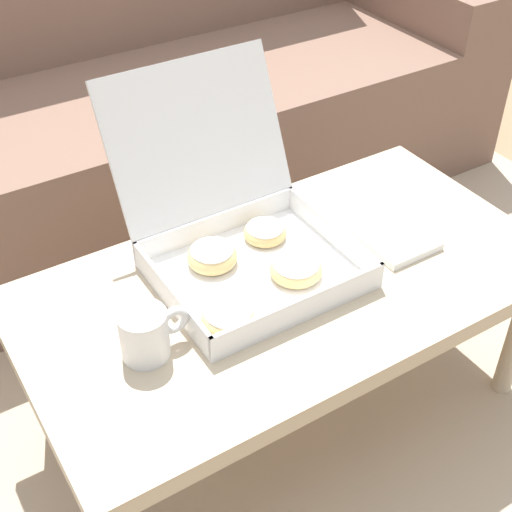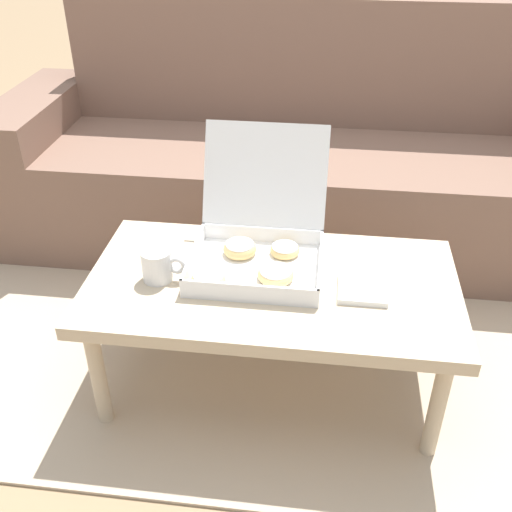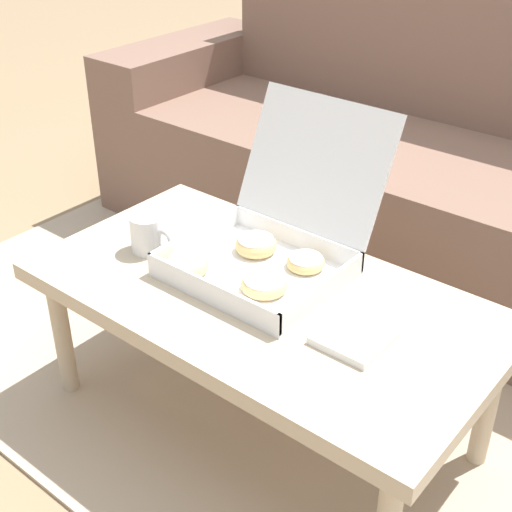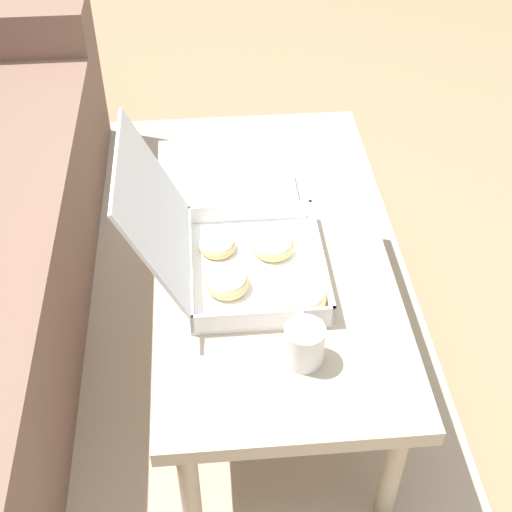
{
  "view_description": "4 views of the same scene",
  "coord_description": "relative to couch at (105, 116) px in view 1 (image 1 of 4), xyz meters",
  "views": [
    {
      "loc": [
        -0.61,
        -1.02,
        1.29
      ],
      "look_at": [
        -0.05,
        -0.12,
        0.44
      ],
      "focal_mm": 50.0,
      "sensor_mm": 36.0,
      "label": 1
    },
    {
      "loc": [
        0.13,
        -1.53,
        1.37
      ],
      "look_at": [
        -0.05,
        -0.12,
        0.44
      ],
      "focal_mm": 42.0,
      "sensor_mm": 36.0,
      "label": 2
    },
    {
      "loc": [
        0.81,
        -1.17,
        1.26
      ],
      "look_at": [
        -0.05,
        -0.12,
        0.44
      ],
      "focal_mm": 50.0,
      "sensor_mm": 36.0,
      "label": 3
    },
    {
      "loc": [
        -1.25,
        -0.02,
        1.55
      ],
      "look_at": [
        -0.05,
        -0.12,
        0.44
      ],
      "focal_mm": 50.0,
      "sensor_mm": 36.0,
      "label": 4
    }
  ],
  "objects": [
    {
      "name": "napkin_stack",
      "position": [
        0.25,
        -0.97,
        0.08
      ],
      "size": [
        0.13,
        0.13,
        0.02
      ],
      "color": "white",
      "rests_on": "coffee_table"
    },
    {
      "name": "pastry_box",
      "position": [
        -0.06,
        -0.85,
        0.13
      ],
      "size": [
        0.37,
        0.44,
        0.34
      ],
      "color": "white",
      "rests_on": "coffee_table"
    },
    {
      "name": "coffee_table",
      "position": [
        0.0,
        -0.95,
        0.03
      ],
      "size": [
        1.04,
        0.56,
        0.39
      ],
      "color": "#C6B293",
      "rests_on": "ground_plane"
    },
    {
      "name": "coffee_mug",
      "position": [
        -0.32,
        -0.98,
        0.12
      ],
      "size": [
        0.13,
        0.08,
        0.09
      ],
      "color": "white",
      "rests_on": "coffee_table"
    },
    {
      "name": "couch",
      "position": [
        0.0,
        0.0,
        0.0
      ],
      "size": [
        2.41,
        0.77,
        0.95
      ],
      "color": "#7A5B4C",
      "rests_on": "ground_plane"
    },
    {
      "name": "area_rug",
      "position": [
        0.0,
        -0.48,
        -0.32
      ],
      "size": [
        2.53,
        1.86,
        0.01
      ],
      "primitive_type": "cube",
      "color": "tan",
      "rests_on": "ground_plane"
    },
    {
      "name": "ground_plane",
      "position": [
        0.0,
        -0.78,
        -0.32
      ],
      "size": [
        12.0,
        12.0,
        0.0
      ],
      "primitive_type": "plane",
      "color": "#937756"
    }
  ]
}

